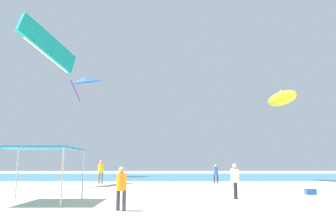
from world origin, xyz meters
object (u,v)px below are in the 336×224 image
object	(u,v)px
cooler_box	(310,191)
kite_delta_blue	(86,80)
kite_inflatable_yellow	(282,98)
person_near_tent	(216,172)
person_central	(235,178)
kite_parafoil_teal	(48,46)
person_rightmost	(101,170)
person_leftmost	(121,185)
canopy_tent	(39,150)

from	to	relation	value
cooler_box	kite_delta_blue	size ratio (longest dim) A/B	0.10
kite_delta_blue	kite_inflatable_yellow	bearing A→B (deg)	5.02
person_near_tent	kite_inflatable_yellow	bearing A→B (deg)	32.13
person_central	kite_inflatable_yellow	size ratio (longest dim) A/B	0.34
person_central	kite_delta_blue	size ratio (longest dim) A/B	0.30
person_near_tent	kite_parafoil_teal	xyz separation A→B (m)	(-14.31, -1.69, 10.65)
person_rightmost	kite_parafoil_teal	xyz separation A→B (m)	(-4.57, -1.28, 10.45)
person_leftmost	kite_delta_blue	distance (m)	32.59
person_near_tent	person_rightmost	size ratio (longest dim) A/B	0.82
person_leftmost	kite_parafoil_teal	size ratio (longest dim) A/B	0.28
canopy_tent	person_rightmost	world-z (taller)	canopy_tent
person_central	kite_delta_blue	distance (m)	31.03
person_near_tent	kite_delta_blue	bearing A→B (deg)	144.63
cooler_box	kite_inflatable_yellow	world-z (taller)	kite_inflatable_yellow
person_near_tent	person_rightmost	bearing A→B (deg)	-171.21
canopy_tent	kite_delta_blue	bearing A→B (deg)	100.08
person_central	kite_inflatable_yellow	world-z (taller)	kite_inflatable_yellow
person_central	cooler_box	distance (m)	5.04
person_leftmost	cooler_box	world-z (taller)	person_leftmost
kite_parafoil_teal	person_central	bearing A→B (deg)	-98.61
canopy_tent	person_near_tent	size ratio (longest dim) A/B	2.11
person_rightmost	canopy_tent	bearing A→B (deg)	120.85
person_central	kite_delta_blue	world-z (taller)	kite_delta_blue
person_leftmost	person_rightmost	size ratio (longest dim) A/B	0.82
person_rightmost	cooler_box	xyz separation A→B (m)	(13.31, -9.64, -0.95)
canopy_tent	person_leftmost	bearing A→B (deg)	-31.90
person_near_tent	kite_inflatable_yellow	size ratio (longest dim) A/B	0.32
canopy_tent	cooler_box	distance (m)	14.16
kite_inflatable_yellow	person_central	bearing A→B (deg)	140.41
canopy_tent	person_near_tent	distance (m)	16.83
person_rightmost	person_near_tent	bearing A→B (deg)	-145.55
person_near_tent	kite_parafoil_teal	bearing A→B (deg)	-166.88
person_near_tent	kite_inflatable_yellow	xyz separation A→B (m)	(7.32, 3.53, 7.18)
person_central	kite_parafoil_teal	bearing A→B (deg)	-122.91
person_rightmost	cooler_box	distance (m)	16.46
kite_delta_blue	kite_inflatable_yellow	distance (m)	24.49
canopy_tent	person_near_tent	bearing A→B (deg)	53.34
canopy_tent	kite_parafoil_teal	xyz separation A→B (m)	(-4.30, 11.77, 9.30)
cooler_box	person_rightmost	bearing A→B (deg)	144.08
cooler_box	kite_inflatable_yellow	xyz separation A→B (m)	(3.76, 13.58, 7.93)
canopy_tent	person_rightmost	bearing A→B (deg)	88.79
person_rightmost	cooler_box	bearing A→B (deg)	176.14
kite_parafoil_teal	kite_delta_blue	distance (m)	14.90
canopy_tent	person_central	xyz separation A→B (m)	(9.06, 1.34, -1.30)
canopy_tent	kite_delta_blue	world-z (taller)	kite_delta_blue
person_rightmost	cooler_box	size ratio (longest dim) A/B	3.35
kite_delta_blue	person_central	bearing A→B (deg)	-32.78
person_rightmost	kite_delta_blue	distance (m)	18.42
canopy_tent	cooler_box	world-z (taller)	canopy_tent
person_near_tent	kite_delta_blue	distance (m)	22.93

